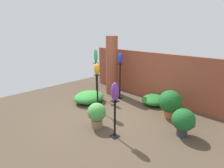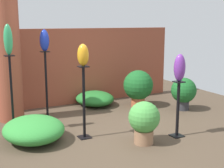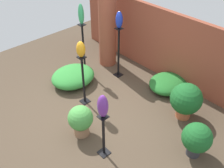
# 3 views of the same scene
# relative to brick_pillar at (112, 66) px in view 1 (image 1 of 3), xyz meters

# --- Properties ---
(ground_plane) EXTENTS (8.00, 8.00, 0.00)m
(ground_plane) POSITION_rel_brick_pillar_xyz_m (1.32, -1.61, -1.17)
(ground_plane) COLOR #4C3D2D
(brick_wall_back) EXTENTS (5.60, 0.12, 1.76)m
(brick_wall_back) POSITION_rel_brick_pillar_xyz_m (1.32, 0.67, -0.29)
(brick_wall_back) COLOR brown
(brick_wall_back) RESTS_ON ground
(brick_pillar) EXTENTS (0.46, 0.46, 2.33)m
(brick_pillar) POSITION_rel_brick_pillar_xyz_m (0.00, 0.00, 0.00)
(brick_pillar) COLOR brown
(brick_pillar) RESTS_ON ground
(pedestal_amber) EXTENTS (0.20, 0.20, 1.21)m
(pedestal_amber) POSITION_rel_brick_pillar_xyz_m (0.90, -1.54, -0.61)
(pedestal_amber) COLOR black
(pedestal_amber) RESTS_ON ground
(pedestal_jade) EXTENTS (0.20, 0.20, 1.36)m
(pedestal_jade) POSITION_rel_brick_pillar_xyz_m (-0.10, -0.74, -0.54)
(pedestal_jade) COLOR black
(pedestal_jade) RESTS_ON ground
(pedestal_cobalt) EXTENTS (0.20, 0.20, 1.35)m
(pedestal_cobalt) POSITION_rel_brick_pillar_xyz_m (0.65, -0.21, -0.54)
(pedestal_cobalt) COLOR black
(pedestal_cobalt) RESTS_ON ground
(pedestal_violet) EXTENTS (0.20, 0.20, 0.95)m
(pedestal_violet) POSITION_rel_brick_pillar_xyz_m (2.33, -2.20, -0.74)
(pedestal_violet) COLOR black
(pedestal_violet) RESTS_ON ground
(art_vase_amber) EXTENTS (0.18, 0.19, 0.36)m
(art_vase_amber) POSITION_rel_brick_pillar_xyz_m (0.90, -1.54, 0.22)
(art_vase_amber) COLOR orange
(art_vase_amber) RESTS_ON pedestal_amber
(art_vase_jade) EXTENTS (0.15, 0.14, 0.51)m
(art_vase_jade) POSITION_rel_brick_pillar_xyz_m (-0.10, -0.74, 0.45)
(art_vase_jade) COLOR #2D9356
(art_vase_jade) RESTS_ON pedestal_jade
(art_vase_cobalt) EXTENTS (0.18, 0.17, 0.42)m
(art_vase_cobalt) POSITION_rel_brick_pillar_xyz_m (0.65, -0.21, 0.39)
(art_vase_cobalt) COLOR #192D9E
(art_vase_cobalt) RESTS_ON pedestal_cobalt
(art_vase_violet) EXTENTS (0.19, 0.19, 0.45)m
(art_vase_violet) POSITION_rel_brick_pillar_xyz_m (2.33, -2.20, 0.01)
(art_vase_violet) COLOR #6B2D8C
(art_vase_violet) RESTS_ON pedestal_violet
(potted_plant_front_right) EXTENTS (0.68, 0.68, 0.84)m
(potted_plant_front_right) POSITION_rel_brick_pillar_xyz_m (2.75, -0.28, -0.69)
(potted_plant_front_right) COLOR #B25B38
(potted_plant_front_right) RESTS_ON ground
(potted_plant_mid_left) EXTENTS (0.55, 0.55, 0.72)m
(potted_plant_mid_left) POSITION_rel_brick_pillar_xyz_m (3.47, -0.99, -0.75)
(potted_plant_mid_left) COLOR #2D2D33
(potted_plant_mid_left) RESTS_ON ground
(potted_plant_walkway_edge) EXTENTS (0.50, 0.50, 0.69)m
(potted_plant_walkway_edge) POSITION_rel_brick_pillar_xyz_m (1.65, -2.21, -0.78)
(potted_plant_walkway_edge) COLOR #936B4C
(potted_plant_walkway_edge) RESTS_ON ground
(foliage_bed_east) EXTENTS (0.98, 1.12, 0.39)m
(foliage_bed_east) POSITION_rel_brick_pillar_xyz_m (0.12, -1.29, -0.97)
(foliage_bed_east) COLOR #338C38
(foliage_bed_east) RESTS_ON ground
(foliage_bed_west) EXTENTS (0.86, 0.98, 0.32)m
(foliage_bed_west) POSITION_rel_brick_pillar_xyz_m (1.91, 0.26, -1.01)
(foliage_bed_west) COLOR #236B28
(foliage_bed_west) RESTS_ON ground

